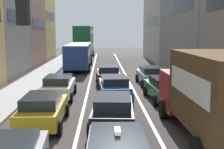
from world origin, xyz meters
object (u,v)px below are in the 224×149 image
removalist_box_truck (210,92)px  bus_far_queue_secondary (84,41)px  wagon_left_lane_second (43,109)px  bus_mid_queue_primary (79,54)px  sedan_centre_lane_second (113,110)px  sedan_right_lane_behind_truck (164,88)px  wagon_right_lane_far (151,75)px  hatchback_centre_lane_third (114,86)px  sedan_left_lane_third (59,86)px  coupe_centre_lane_fourth (108,74)px

removalist_box_truck → bus_far_queue_secondary: bus_far_queue_secondary is taller
wagon_left_lane_second → bus_mid_queue_primary: bus_mid_queue_primary is taller
removalist_box_truck → wagon_left_lane_second: removalist_box_truck is taller
removalist_box_truck → bus_mid_queue_primary: 23.94m
sedan_centre_lane_second → bus_far_queue_secondary: (-3.36, 34.29, 2.03)m
sedan_right_lane_behind_truck → wagon_right_lane_far: (0.06, 5.61, 0.00)m
bus_far_queue_secondary → bus_mid_queue_primary: bearing=-178.6°
hatchback_centre_lane_third → sedan_left_lane_third: size_ratio=1.02×
sedan_right_lane_behind_truck → bus_mid_queue_primary: (-6.65, 16.06, 0.96)m
wagon_left_lane_second → wagon_right_lane_far: size_ratio=0.99×
removalist_box_truck → coupe_centre_lane_fourth: size_ratio=1.78×
hatchback_centre_lane_third → bus_far_queue_secondary: bus_far_queue_secondary is taller
hatchback_centre_lane_third → bus_far_queue_secondary: size_ratio=0.42×
removalist_box_truck → coupe_centre_lane_fourth: bearing=15.2°
sedan_right_lane_behind_truck → bus_far_queue_secondary: (-6.82, 29.12, 2.03)m
removalist_box_truck → sedan_left_lane_third: bearing=42.0°
sedan_right_lane_behind_truck → wagon_right_lane_far: bearing=-3.7°
hatchback_centre_lane_third → bus_mid_queue_primary: bearing=9.6°
sedan_centre_lane_second → hatchback_centre_lane_third: same height
wagon_right_lane_far → sedan_left_lane_third: bearing=122.6°
bus_mid_queue_primary → wagon_left_lane_second: bearing=179.5°
wagon_left_lane_second → bus_mid_queue_primary: (0.06, 20.92, 0.96)m
hatchback_centre_lane_third → bus_mid_queue_primary: size_ratio=0.42×
wagon_left_lane_second → sedan_left_lane_third: (-0.11, 5.76, 0.00)m
sedan_centre_lane_second → sedan_right_lane_behind_truck: size_ratio=1.00×
bus_mid_queue_primary → bus_far_queue_secondary: size_ratio=1.00×
sedan_centre_lane_second → bus_mid_queue_primary: bearing=12.2°
sedan_centre_lane_second → sedan_left_lane_third: size_ratio=1.02×
removalist_box_truck → wagon_left_lane_second: size_ratio=1.79×
sedan_right_lane_behind_truck → sedan_centre_lane_second: bearing=143.1°
sedan_left_lane_third → wagon_right_lane_far: 8.34m
sedan_right_lane_behind_truck → wagon_right_lane_far: same height
removalist_box_truck → sedan_right_lane_behind_truck: (-0.38, 6.83, -1.18)m
removalist_box_truck → coupe_centre_lane_fourth: (-3.82, 13.19, -1.18)m
wagon_left_lane_second → hatchback_centre_lane_third: size_ratio=0.98×
wagon_left_lane_second → wagon_right_lane_far: same height
sedan_centre_lane_second → wagon_right_lane_far: size_ratio=1.01×
wagon_left_lane_second → hatchback_centre_lane_third: same height
wagon_left_lane_second → sedan_left_lane_third: bearing=0.6°
sedan_left_lane_third → wagon_right_lane_far: (6.87, 4.72, 0.00)m
sedan_left_lane_third → wagon_left_lane_second: bearing=-179.4°
wagon_left_lane_second → bus_far_queue_secondary: bus_far_queue_secondary is taller
bus_mid_queue_primary → hatchback_centre_lane_third: bearing=-167.6°
hatchback_centre_lane_third → coupe_centre_lane_fourth: 5.74m
sedan_centre_lane_second → bus_far_queue_secondary: size_ratio=0.42×
wagon_left_lane_second → bus_mid_queue_primary: size_ratio=0.41×
wagon_left_lane_second → sedan_right_lane_behind_truck: (6.71, 4.87, 0.00)m
coupe_centre_lane_fourth → sedan_right_lane_behind_truck: size_ratio=0.99×
sedan_left_lane_third → coupe_centre_lane_fourth: 6.42m
sedan_left_lane_third → hatchback_centre_lane_third: bearing=-94.6°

